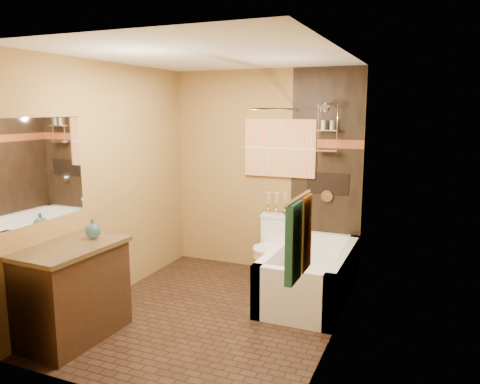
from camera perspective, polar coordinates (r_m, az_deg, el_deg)
The scene contains 23 objects.
floor at distance 4.86m, azimuth -3.31°, elevation -14.50°, with size 3.00×3.00×0.00m, color black.
wall_left at distance 5.12m, azimuth -15.61°, elevation 1.07°, with size 0.02×3.00×2.50m, color olive.
wall_right at distance 4.11m, azimuth 11.73°, elevation -0.93°, with size 0.02×3.00×2.50m, color olive.
wall_back at distance 5.85m, azimuth 3.03°, elevation 2.51°, with size 2.40×0.02×2.50m, color olive.
wall_front at distance 3.24m, azimuth -15.30°, elevation -4.03°, with size 2.40×0.02×2.50m, color olive.
ceiling at distance 4.44m, azimuth -3.65°, elevation 16.27°, with size 3.00×3.00×0.00m, color silver.
alcove_tile_back at distance 5.63m, azimuth 10.43°, elevation 2.06°, with size 0.85×0.01×2.50m, color black.
alcove_tile_right at distance 4.84m, azimuth 13.32°, elevation 0.65°, with size 0.01×1.50×2.50m, color black.
mosaic_band_back at distance 5.58m, azimuth 10.53°, elevation 5.81°, with size 0.85×0.01×0.10m, color maroon.
mosaic_band_right at distance 4.79m, azimuth 13.38°, elevation 5.03°, with size 0.01×1.50×0.10m, color maroon.
alcove_niche at distance 5.63m, azimuth 10.63°, elevation 1.03°, with size 0.50×0.01×0.25m, color black.
shower_fixtures at distance 5.47m, azimuth 10.58°, elevation 6.21°, with size 0.24×0.33×1.16m.
curtain_rod at distance 4.96m, azimuth 4.55°, elevation 10.06°, with size 0.03×0.03×1.55m, color silver.
towel_bar at distance 3.07m, azimuth 7.14°, elevation -0.67°, with size 0.02×0.02×0.55m, color silver.
towel_teal at distance 3.01m, azimuth 6.54°, elevation -6.17°, with size 0.05×0.22×0.52m, color #1C515F.
towel_rust at distance 3.25m, azimuth 7.83°, elevation -4.97°, with size 0.05×0.22×0.52m, color brown.
sunset_painting at distance 5.73m, azimuth 4.86°, elevation 5.35°, with size 0.90×0.04×0.70m, color orange.
vanity_mirror at distance 4.40m, azimuth -23.15°, elevation 2.49°, with size 0.01×1.00×0.90m, color white.
bathtub at distance 5.17m, azimuth 8.54°, elevation -10.38°, with size 0.80×1.50×0.55m.
toilet at distance 5.72m, azimuth 3.90°, elevation -6.66°, with size 0.39×0.57×0.74m.
vanity at distance 4.47m, azimuth -19.78°, elevation -11.36°, with size 0.63×0.99×0.85m.
teal_bottle at distance 4.47m, azimuth -17.51°, elevation -4.31°, with size 0.14×0.14×0.22m, color #235A6B, non-canonical shape.
bud_vases at distance 5.75m, azimuth 4.50°, elevation -1.31°, with size 0.27×0.06×0.27m.
Camera 1 is at (1.96, -3.96, 2.02)m, focal length 35.00 mm.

